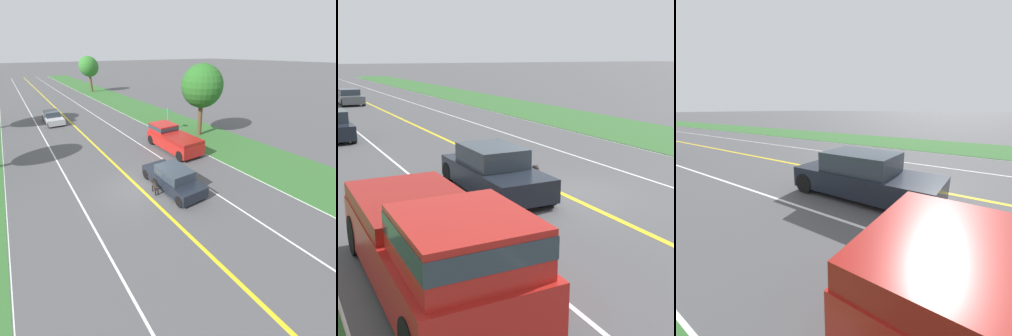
% 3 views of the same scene
% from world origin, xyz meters
% --- Properties ---
extents(ground_plane, '(400.00, 400.00, 0.00)m').
position_xyz_m(ground_plane, '(0.00, 0.00, 0.00)').
color(ground_plane, '#4C4C4F').
extents(centre_divider_line, '(0.18, 160.00, 0.01)m').
position_xyz_m(centre_divider_line, '(0.00, 0.00, 0.00)').
color(centre_divider_line, yellow).
rests_on(centre_divider_line, ground).
extents(lane_edge_line_right, '(0.14, 160.00, 0.01)m').
position_xyz_m(lane_edge_line_right, '(7.00, 0.00, 0.00)').
color(lane_edge_line_right, white).
rests_on(lane_edge_line_right, ground).
extents(lane_edge_line_left, '(0.14, 160.00, 0.01)m').
position_xyz_m(lane_edge_line_left, '(-7.00, 0.00, 0.00)').
color(lane_edge_line_left, white).
rests_on(lane_edge_line_left, ground).
extents(lane_dash_same_dir, '(0.10, 160.00, 0.01)m').
position_xyz_m(lane_dash_same_dir, '(3.50, 0.00, 0.00)').
color(lane_dash_same_dir, white).
rests_on(lane_dash_same_dir, ground).
extents(lane_dash_oncoming, '(0.10, 160.00, 0.01)m').
position_xyz_m(lane_dash_oncoming, '(-3.50, 0.00, 0.00)').
color(lane_dash_oncoming, white).
rests_on(lane_dash_oncoming, ground).
extents(grass_verge_right, '(6.00, 160.00, 0.03)m').
position_xyz_m(grass_verge_right, '(10.00, 0.00, 0.01)').
color(grass_verge_right, '#33662D').
rests_on(grass_verge_right, ground).
extents(ego_car, '(1.82, 4.54, 1.42)m').
position_xyz_m(ego_car, '(1.76, -1.13, 0.66)').
color(ego_car, black).
rests_on(ego_car, ground).
extents(dog, '(0.38, 1.22, 0.85)m').
position_xyz_m(dog, '(0.54, -0.95, 0.53)').
color(dog, black).
rests_on(dog, ground).
extents(pickup_truck, '(2.14, 5.55, 1.90)m').
position_xyz_m(pickup_truck, '(5.36, 4.09, 0.97)').
color(pickup_truck, red).
rests_on(pickup_truck, ground).
extents(oncoming_car, '(1.83, 4.66, 1.36)m').
position_xyz_m(oncoming_car, '(-1.68, 18.56, 0.63)').
color(oncoming_car, silver).
rests_on(oncoming_car, ground).
extents(roadside_tree_right_near, '(3.91, 3.91, 6.67)m').
position_xyz_m(roadside_tree_right_near, '(9.75, 5.54, 4.68)').
color(roadside_tree_right_near, brown).
rests_on(roadside_tree_right_near, ground).
extents(roadside_tree_right_far, '(3.85, 3.85, 6.77)m').
position_xyz_m(roadside_tree_right_far, '(9.37, 38.90, 4.81)').
color(roadside_tree_right_far, brown).
rests_on(roadside_tree_right_far, ground).
extents(street_sign, '(0.11, 0.64, 2.38)m').
position_xyz_m(street_sign, '(7.84, 8.34, 1.50)').
color(street_sign, gray).
rests_on(street_sign, ground).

